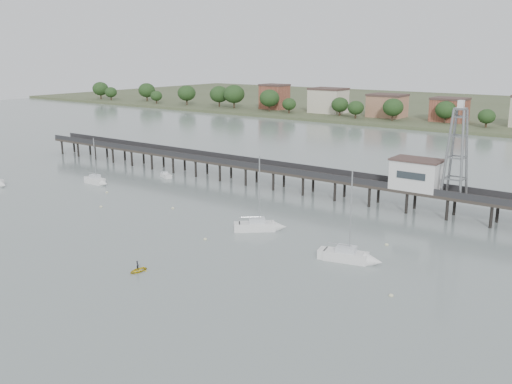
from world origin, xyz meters
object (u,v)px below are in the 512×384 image
yellow_dinghy (138,271)px  sailboat_b (98,181)px  pier (293,172)px  lattice_tower (457,152)px  sailboat_d (355,257)px  white_tender (166,176)px  sailboat_c (264,226)px

yellow_dinghy → sailboat_b: bearing=150.3°
pier → yellow_dinghy: bearing=-81.1°
lattice_tower → sailboat_d: lattice_tower is taller
pier → yellow_dinghy: 48.24m
pier → white_tender: (-29.39, -6.17, -3.38)m
sailboat_c → sailboat_b: bearing=132.6°
pier → lattice_tower: bearing=0.0°
sailboat_d → pier: bearing=121.3°
sailboat_d → yellow_dinghy: sailboat_d is taller
lattice_tower → sailboat_c: size_ratio=1.26×
pier → sailboat_d: 39.82m
sailboat_b → sailboat_d: bearing=-7.7°
sailboat_d → yellow_dinghy: (-20.53, -19.34, -0.64)m
sailboat_d → white_tender: size_ratio=3.45×
lattice_tower → sailboat_b: lattice_tower is taller
sailboat_b → yellow_dinghy: (43.32, -28.03, -0.66)m
pier → sailboat_c: 26.46m
lattice_tower → yellow_dinghy: size_ratio=6.38×
white_tender → yellow_dinghy: (36.82, -41.35, -0.41)m
lattice_tower → white_tender: (-60.89, -6.17, -10.69)m
sailboat_d → white_tender: sailboat_d is taller
pier → white_tender: bearing=-168.1°
yellow_dinghy → pier: bearing=102.1°
sailboat_c → yellow_dinghy: size_ratio=5.08×
sailboat_d → sailboat_c: size_ratio=1.04×
sailboat_d → sailboat_b: sailboat_d is taller
pier → lattice_tower: 32.34m
lattice_tower → sailboat_d: size_ratio=1.21×
sailboat_d → sailboat_b: 64.44m
sailboat_d → sailboat_b: size_ratio=1.27×
sailboat_c → yellow_dinghy: 23.53m
pier → sailboat_b: (-35.89, -19.48, -3.13)m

